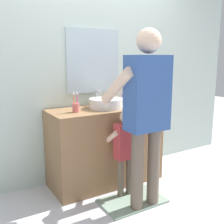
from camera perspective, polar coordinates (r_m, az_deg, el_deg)
ground_plane at (r=3.09m, az=1.49°, el=-16.29°), size 14.00×14.00×0.00m
back_wall at (r=3.27m, az=-4.29°, el=9.90°), size 4.40×0.10×2.70m
vanity_cabinet at (r=3.15m, az=-1.41°, el=-7.02°), size 1.27×0.54×0.88m
sink_basin at (r=3.02m, az=-1.27°, el=1.85°), size 0.37×0.37×0.11m
faucet at (r=3.21m, az=-3.25°, el=2.85°), size 0.18×0.14×0.18m
toothbrush_cup at (r=2.82m, az=-7.59°, el=1.04°), size 0.07×0.07×0.21m
soap_bottle at (r=3.22m, az=2.45°, el=2.66°), size 0.06×0.06×0.17m
bath_mat at (r=2.90m, az=4.27°, el=-18.05°), size 0.64×0.40×0.02m
child_toddler at (r=2.80m, az=2.67°, el=-7.19°), size 0.28×0.28×0.91m
adult_parent at (r=2.50m, az=7.13°, el=1.55°), size 0.52×0.55×1.69m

